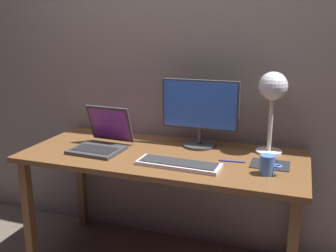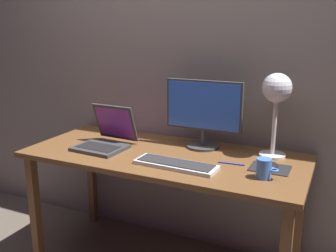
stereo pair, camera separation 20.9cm
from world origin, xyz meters
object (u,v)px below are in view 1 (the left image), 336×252
desk_lamp (273,93)px  pen (232,161)px  mouse (273,162)px  keyboard_main (179,164)px  coffee_mug (268,165)px  monitor (200,110)px  laptop (103,137)px

desk_lamp → pen: bearing=-127.5°
pen → mouse: bearing=3.1°
keyboard_main → coffee_mug: 0.45m
monitor → coffee_mug: 0.58m
laptop → desk_lamp: size_ratio=0.71×
desk_lamp → mouse: size_ratio=4.87×
keyboard_main → desk_lamp: 0.66m
monitor → keyboard_main: size_ratio=1.04×
laptop → mouse: laptop is taller
keyboard_main → pen: bearing=31.7°
monitor → pen: size_ratio=3.30×
desk_lamp → coffee_mug: bearing=-86.2°
mouse → pen: size_ratio=0.69×
keyboard_main → coffee_mug: coffee_mug is taller
mouse → monitor: bearing=155.6°
keyboard_main → desk_lamp: (0.42, 0.38, 0.34)m
monitor → desk_lamp: 0.43m
monitor → pen: 0.39m
keyboard_main → mouse: 0.49m
monitor → pen: (0.24, -0.21, -0.22)m
laptop → coffee_mug: 0.97m
laptop → coffee_mug: laptop is taller
coffee_mug → monitor: bearing=142.3°
coffee_mug → mouse: bearing=83.1°
keyboard_main → pen: size_ratio=3.18×
keyboard_main → mouse: bearing=19.9°
desk_lamp → monitor: bearing=-178.8°
monitor → coffee_mug: bearing=-37.7°
desk_lamp → pen: 0.45m
pen → monitor: bearing=138.0°
mouse → laptop: bearing=-178.7°
laptop → desk_lamp: (0.94, 0.23, 0.28)m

